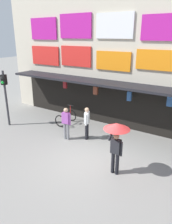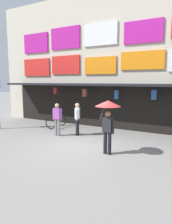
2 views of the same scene
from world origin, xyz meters
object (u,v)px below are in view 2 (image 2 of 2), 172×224
at_px(bicycle_parked, 56,121).
at_px(pedestrian_in_blue, 57,118).
at_px(pedestrian_in_green, 77,117).
at_px(pedestrian_with_umbrella, 108,112).

relative_size(bicycle_parked, pedestrian_in_blue, 0.69).
xyz_separation_m(bicycle_parked, pedestrian_in_green, (2.11, -0.96, 0.55)).
height_order(pedestrian_with_umbrella, pedestrian_in_blue, pedestrian_with_umbrella).
distance_m(pedestrian_with_umbrella, pedestrian_in_blue, 3.63).
height_order(pedestrian_in_green, pedestrian_in_blue, same).
distance_m(bicycle_parked, pedestrian_with_umbrella, 5.55).
bearing_deg(pedestrian_with_umbrella, pedestrian_in_blue, 159.06).
height_order(bicycle_parked, pedestrian_in_blue, pedestrian_in_blue).
bearing_deg(pedestrian_with_umbrella, pedestrian_in_green, 142.94).
height_order(pedestrian_in_green, pedestrian_with_umbrella, pedestrian_with_umbrella).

